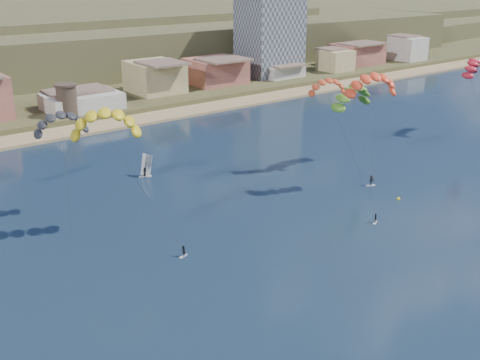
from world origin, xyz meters
The scene contains 13 objects.
ground centered at (0.00, 0.00, 0.00)m, with size 2400.00×2400.00×0.00m, color #0D1D31.
beach centered at (0.00, 106.00, 0.25)m, with size 2200.00×12.00×0.90m.
foothills centered at (22.39, 232.47, 9.08)m, with size 940.00×210.00×18.00m.
apartment_tower centered at (85.00, 128.00, 17.82)m, with size 20.00×16.00×32.00m.
watchtower centered at (5.00, 114.00, 6.37)m, with size 5.82×5.82×8.60m.
kitesurfer_yellow centered at (-13.99, 46.74, 18.43)m, with size 11.80×18.53×23.16m.
kitesurfer_orange centered at (31.49, 35.04, 20.59)m, with size 15.96×15.68×25.01m.
kitesurfer_green centered at (39.90, 47.10, 15.20)m, with size 12.69×15.15×19.79m.
distant_kite_dark centered at (-17.18, 56.96, 16.70)m, with size 9.53×6.49×19.63m.
distant_kite_orange centered at (32.88, 47.18, 17.91)m, with size 8.57×7.16×20.51m.
distant_kite_red centered at (80.67, 46.69, 16.97)m, with size 10.22×7.75×20.01m.
windsurfer centered at (1.91, 65.97, 1.43)m, with size 2.70×2.90×4.50m.
buoy centered at (32.83, 27.97, 0.11)m, with size 0.63×0.63×0.63m.
Camera 1 is at (-48.30, -32.41, 40.56)m, focal length 43.50 mm.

